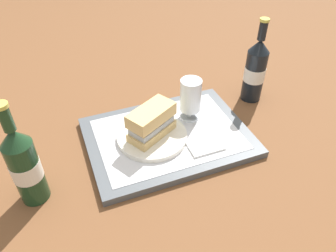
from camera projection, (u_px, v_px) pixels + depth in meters
ground_plane at (168, 140)px, 0.92m from camera, size 3.00×3.00×0.00m
tray at (168, 137)px, 0.92m from camera, size 0.44×0.32×0.02m
placemat at (168, 134)px, 0.91m from camera, size 0.38×0.27×0.00m
plate at (152, 137)px, 0.89m from camera, size 0.19×0.19×0.01m
sandwich at (153, 122)px, 0.86m from camera, size 0.14×0.12×0.08m
beer_glass at (191, 97)px, 0.92m from camera, size 0.06×0.06×0.12m
napkin_folded at (205, 145)px, 0.87m from camera, size 0.09×0.07×0.01m
beer_bottle at (255, 70)px, 1.02m from camera, size 0.07×0.07×0.27m
second_bottle at (24, 165)px, 0.71m from camera, size 0.07×0.07×0.27m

